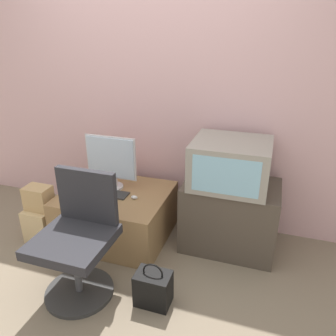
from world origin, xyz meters
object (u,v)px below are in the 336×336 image
(main_monitor, at_px, (111,163))
(handbag, at_px, (153,288))
(keyboard, at_px, (110,194))
(cardboard_box_lower, at_px, (43,223))
(office_chair, at_px, (78,241))
(crt_tv, at_px, (231,163))
(mouse, at_px, (134,197))

(main_monitor, height_order, handbag, main_monitor)
(keyboard, distance_m, cardboard_box_lower, 0.70)
(office_chair, xyz_separation_m, cardboard_box_lower, (-0.69, 0.45, -0.27))
(handbag, bearing_deg, cardboard_box_lower, 161.32)
(office_chair, bearing_deg, cardboard_box_lower, 147.06)
(main_monitor, bearing_deg, cardboard_box_lower, -148.76)
(crt_tv, bearing_deg, handbag, -113.68)
(keyboard, bearing_deg, office_chair, -82.08)
(crt_tv, bearing_deg, cardboard_box_lower, -165.44)
(keyboard, relative_size, crt_tv, 0.53)
(cardboard_box_lower, bearing_deg, office_chair, -32.94)
(office_chair, xyz_separation_m, handbag, (0.55, 0.03, -0.29))
(main_monitor, bearing_deg, mouse, -26.39)
(main_monitor, bearing_deg, keyboard, -73.35)
(keyboard, bearing_deg, main_monitor, 106.65)
(office_chair, height_order, handbag, office_chair)
(main_monitor, height_order, keyboard, main_monitor)
(crt_tv, height_order, cardboard_box_lower, crt_tv)
(main_monitor, height_order, crt_tv, crt_tv)
(mouse, height_order, handbag, mouse)
(keyboard, height_order, cardboard_box_lower, keyboard)
(crt_tv, distance_m, office_chair, 1.31)
(keyboard, distance_m, mouse, 0.24)
(keyboard, bearing_deg, cardboard_box_lower, -160.21)
(office_chair, height_order, cardboard_box_lower, office_chair)
(keyboard, xyz_separation_m, mouse, (0.24, -0.01, 0.01))
(keyboard, bearing_deg, handbag, -44.71)
(keyboard, distance_m, crt_tv, 1.08)
(crt_tv, bearing_deg, mouse, -164.49)
(keyboard, distance_m, handbag, 0.95)
(main_monitor, height_order, office_chair, main_monitor)
(keyboard, bearing_deg, crt_tv, 11.33)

